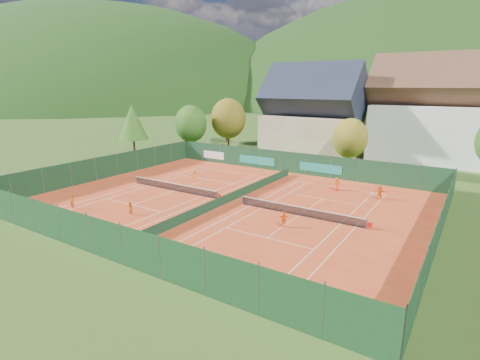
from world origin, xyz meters
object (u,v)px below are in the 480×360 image
object	(u,v)px
player_right_far_a	(337,184)
ball_hopper	(249,270)
player_right_near	(284,219)
player_left_far	(194,176)
player_left_near	(72,202)
chalet	(313,118)
player_right_far_b	(379,192)
player_left_mid	(130,208)
hotel_block_a	(440,116)

from	to	relation	value
player_right_far_a	ball_hopper	bearing A→B (deg)	77.31
player_right_near	ball_hopper	bearing A→B (deg)	-110.49
player_left_far	player_right_far_a	world-z (taller)	player_right_far_a
player_right_far_a	player_left_near	bearing A→B (deg)	28.35
chalet	ball_hopper	size ratio (longest dim) A/B	20.25
chalet	player_left_near	size ratio (longest dim) A/B	11.41
player_left_near	player_right_far_b	xyz separation A→B (m)	(25.44, 20.16, 0.08)
player_left_near	ball_hopper	bearing A→B (deg)	-14.44
player_right_far_b	player_left_near	bearing A→B (deg)	21.32
player_left_far	player_right_far_b	distance (m)	22.58
player_left_far	ball_hopper	bearing A→B (deg)	142.57
player_right_far_a	player_right_far_b	bearing A→B (deg)	152.10
chalet	player_right_far_a	distance (m)	23.14
player_left_mid	player_right_far_b	distance (m)	26.38
player_right_far_a	player_right_far_b	distance (m)	5.19
player_left_near	player_right_far_b	bearing A→B (deg)	29.58
player_left_far	player_right_near	xyz separation A→B (m)	(16.89, -8.23, 0.02)
player_left_far	player_right_near	distance (m)	18.79
player_left_near	player_left_far	world-z (taller)	player_left_far
hotel_block_a	player_left_mid	size ratio (longest dim) A/B	17.28
hotel_block_a	player_left_mid	xyz separation A→B (m)	(-21.91, -44.49, -6.76)
player_left_far	player_left_mid	bearing A→B (deg)	107.52
player_right_near	player_left_near	bearing A→B (deg)	165.86
player_left_mid	player_right_far_b	world-z (taller)	player_right_far_b
player_left_far	hotel_block_a	bearing A→B (deg)	-123.26
ball_hopper	player_left_mid	xyz separation A→B (m)	(-16.08, 4.21, 0.07)
ball_hopper	player_right_far_a	bearing A→B (deg)	95.00
ball_hopper	player_left_mid	world-z (taller)	player_left_mid
chalet	player_right_far_b	bearing A→B (deg)	-51.40
chalet	player_right_far_a	xyz separation A→B (m)	(11.13, -19.42, -5.84)
ball_hopper	player_right_near	size ratio (longest dim) A/B	0.54
chalet	player_right_far_a	world-z (taller)	chalet
player_left_mid	player_right_far_a	size ratio (longest dim) A/B	0.80
player_right_far_a	player_left_mid	bearing A→B (deg)	35.96
player_left_mid	hotel_block_a	bearing A→B (deg)	77.65
hotel_block_a	player_right_far_a	bearing A→B (deg)	-107.19
player_left_far	player_left_near	bearing A→B (deg)	82.64
chalet	player_left_near	bearing A→B (deg)	-102.80
player_right_far_b	ball_hopper	bearing A→B (deg)	65.11
ball_hopper	player_right_near	xyz separation A→B (m)	(-2.08, 9.22, 0.18)
hotel_block_a	player_left_mid	distance (m)	50.05
player_left_mid	player_right_far_a	world-z (taller)	player_right_far_a
player_right_near	player_right_far_a	world-z (taller)	player_right_far_a
ball_hopper	player_right_far_a	xyz separation A→B (m)	(-2.03, 23.28, 0.23)
player_right_near	player_right_far_b	world-z (taller)	player_right_far_b
player_right_near	player_right_far_b	distance (m)	14.11
chalet	hotel_block_a	size ratio (longest dim) A/B	0.75
player_left_near	player_left_mid	size ratio (longest dim) A/B	1.14
player_left_near	chalet	bearing A→B (deg)	68.39
ball_hopper	chalet	bearing A→B (deg)	107.14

